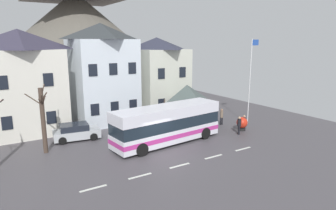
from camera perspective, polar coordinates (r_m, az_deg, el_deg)
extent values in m
cube|color=#4C484D|center=(22.14, -0.59, -9.90)|extent=(40.00, 60.00, 0.06)
cube|color=silver|center=(18.28, -14.10, -15.20)|extent=(1.60, 0.20, 0.01)
cube|color=silver|center=(19.26, -5.37, -13.37)|extent=(1.60, 0.20, 0.01)
cube|color=silver|center=(20.65, 2.24, -11.50)|extent=(1.60, 0.20, 0.01)
cube|color=silver|center=(22.35, 8.70, -9.74)|extent=(1.60, 0.20, 0.01)
cube|color=silver|center=(24.30, 14.14, -8.15)|extent=(1.60, 0.20, 0.01)
cube|color=silver|center=(29.80, -25.94, 2.24)|extent=(6.82, 5.60, 7.55)
pyramid|color=#353144|center=(29.46, -26.80, 11.18)|extent=(6.82, 5.60, 1.76)
cube|color=black|center=(27.29, -28.42, -3.07)|extent=(0.80, 0.06, 1.10)
cube|color=black|center=(27.66, -21.39, -2.24)|extent=(0.80, 0.06, 1.10)
cube|color=black|center=(26.70, -29.14, 3.75)|extent=(0.80, 0.06, 1.10)
cube|color=black|center=(27.08, -21.93, 4.51)|extent=(0.80, 0.06, 1.10)
cube|color=silver|center=(31.63, -12.40, 4.52)|extent=(5.87, 6.10, 8.44)
pyramid|color=#32373A|center=(31.38, -12.83, 13.62)|extent=(5.87, 6.10, 1.59)
cube|color=black|center=(28.52, -13.79, -0.87)|extent=(0.80, 0.06, 1.10)
cube|color=black|center=(29.17, -10.14, -0.42)|extent=(0.80, 0.06, 1.10)
cube|color=black|center=(29.93, -6.67, 0.01)|extent=(0.80, 0.06, 1.10)
cube|color=black|center=(27.94, -14.17, 6.48)|extent=(0.80, 0.06, 1.10)
cube|color=black|center=(28.60, -10.42, 6.77)|extent=(0.80, 0.06, 1.10)
cube|color=black|center=(29.38, -6.85, 7.02)|extent=(0.80, 0.06, 1.10)
cube|color=beige|center=(34.60, -2.13, 4.53)|extent=(5.32, 6.45, 7.37)
pyramid|color=#2E3042|center=(34.29, -2.19, 11.73)|extent=(5.32, 6.45, 1.30)
cube|color=black|center=(31.50, -1.24, 0.23)|extent=(0.80, 0.06, 1.10)
cube|color=black|center=(32.91, 2.74, 0.74)|extent=(0.80, 0.06, 1.10)
cube|color=black|center=(30.99, -1.27, 6.03)|extent=(0.80, 0.06, 1.10)
cube|color=black|center=(32.43, 2.80, 6.29)|extent=(0.80, 0.06, 1.10)
cone|color=#605B52|center=(51.95, -16.97, 11.36)|extent=(38.14, 38.14, 15.98)
cube|color=white|center=(24.66, -0.14, -5.51)|extent=(9.70, 3.32, 1.09)
cube|color=#BF338C|center=(24.64, -0.14, -5.39)|extent=(9.72, 3.35, 0.36)
cube|color=#19232D|center=(24.37, -0.14, -3.27)|extent=(9.60, 3.27, 0.92)
cube|color=white|center=(24.15, -0.14, -1.23)|extent=(9.70, 3.32, 0.86)
cube|color=#19232D|center=(27.44, 7.81, -1.61)|extent=(0.25, 2.03, 0.88)
cylinder|color=black|center=(27.57, 3.75, -4.26)|extent=(1.02, 0.37, 1.00)
cylinder|color=black|center=(25.95, 7.14, -5.39)|extent=(1.02, 0.37, 1.00)
cylinder|color=black|center=(23.99, -8.04, -6.90)|extent=(1.02, 0.37, 1.00)
cylinder|color=black|center=(22.11, -5.03, -8.51)|extent=(1.02, 0.37, 1.00)
cylinder|color=#473D33|center=(30.88, -0.67, -1.08)|extent=(0.14, 0.14, 2.40)
cylinder|color=#473D33|center=(32.68, 4.27, -0.38)|extent=(0.14, 0.14, 2.40)
cylinder|color=#473D33|center=(28.20, 2.82, -2.39)|extent=(0.14, 0.14, 2.40)
cylinder|color=#473D33|center=(30.16, 7.98, -1.53)|extent=(0.14, 0.14, 2.40)
pyramid|color=#45524F|center=(30.03, 3.65, 2.39)|extent=(3.60, 3.60, 1.58)
cube|color=navy|center=(31.98, 5.46, -1.94)|extent=(4.27, 1.90, 0.67)
cube|color=#1E232D|center=(31.98, 5.78, -0.86)|extent=(2.58, 1.63, 0.50)
cylinder|color=black|center=(30.55, 4.44, -2.97)|extent=(0.65, 0.22, 0.64)
cylinder|color=black|center=(31.84, 2.56, -2.32)|extent=(0.65, 0.22, 0.64)
cylinder|color=black|center=(32.31, 8.31, -2.22)|extent=(0.65, 0.22, 0.64)
cylinder|color=black|center=(33.52, 6.38, -1.64)|extent=(0.65, 0.22, 0.64)
cube|color=silver|center=(26.79, -17.05, -5.22)|extent=(4.03, 2.36, 0.69)
cube|color=#1E232D|center=(26.60, -17.53, -4.03)|extent=(2.49, 1.93, 0.50)
cylinder|color=black|center=(27.86, -14.70, -4.85)|extent=(0.66, 0.28, 0.64)
cylinder|color=black|center=(26.17, -14.01, -5.93)|extent=(0.66, 0.28, 0.64)
cylinder|color=black|center=(27.59, -19.87, -5.36)|extent=(0.66, 0.28, 0.64)
cylinder|color=black|center=(25.89, -19.52, -6.48)|extent=(0.66, 0.28, 0.64)
cylinder|color=black|center=(29.06, 14.10, -3.99)|extent=(0.16, 0.16, 0.76)
cylinder|color=black|center=(28.99, 14.47, -4.04)|extent=(0.16, 0.16, 0.76)
cylinder|color=#512323|center=(28.86, 14.35, -2.84)|extent=(0.29, 0.29, 0.56)
sphere|color=tan|center=(28.77, 14.39, -2.10)|extent=(0.21, 0.21, 0.21)
cylinder|color=#2D2D38|center=(28.83, 5.41, -3.75)|extent=(0.18, 0.18, 0.81)
cylinder|color=#2D2D38|center=(28.63, 5.46, -3.86)|extent=(0.18, 0.18, 0.81)
cylinder|color=black|center=(28.54, 5.46, -2.45)|extent=(0.33, 0.33, 0.70)
sphere|color=#9E7A60|center=(28.43, 5.48, -1.54)|extent=(0.24, 0.24, 0.24)
cylinder|color=black|center=(30.47, 10.03, -3.01)|extent=(0.13, 0.13, 0.80)
cylinder|color=black|center=(30.58, 10.32, -2.97)|extent=(0.13, 0.13, 0.80)
cylinder|color=#7F6B56|center=(30.35, 10.22, -1.74)|extent=(0.29, 0.29, 0.67)
sphere|color=#9E7A60|center=(30.25, 10.25, -0.92)|extent=(0.22, 0.22, 0.22)
cylinder|color=black|center=(27.66, 13.42, -4.71)|extent=(0.16, 0.16, 0.82)
cylinder|color=black|center=(27.86, 13.39, -4.59)|extent=(0.16, 0.16, 0.82)
cylinder|color=black|center=(27.57, 13.47, -3.29)|extent=(0.34, 0.34, 0.65)
sphere|color=tan|center=(27.46, 13.52, -2.40)|extent=(0.23, 0.23, 0.23)
cube|color=#33473D|center=(32.50, 2.84, -1.78)|extent=(1.59, 0.45, 0.08)
cube|color=#33473D|center=(32.63, 2.61, -1.33)|extent=(1.59, 0.06, 0.40)
cube|color=#2D2D33|center=(32.16, 1.78, -2.34)|extent=(0.08, 0.36, 0.45)
cube|color=#2D2D33|center=(32.96, 3.86, -2.00)|extent=(0.08, 0.36, 0.45)
cylinder|color=silver|center=(30.65, 15.36, 4.16)|extent=(0.10, 0.10, 8.48)
cube|color=#264CA5|center=(30.71, 16.35, 11.41)|extent=(0.90, 0.03, 0.56)
cylinder|color=black|center=(29.08, 13.91, -4.49)|extent=(0.63, 0.63, 0.25)
sphere|color=red|center=(28.90, 13.98, -3.27)|extent=(1.04, 1.04, 1.04)
cylinder|color=#47382D|center=(23.97, -22.76, -2.83)|extent=(0.33, 0.33, 4.96)
cylinder|color=#47382D|center=(23.43, -22.73, 0.70)|extent=(0.32, 0.59, 0.83)
cylinder|color=#47382D|center=(23.87, -24.38, 1.00)|extent=(1.08, 0.74, 0.87)
cylinder|color=#47382D|center=(23.19, -23.03, 0.81)|extent=(0.19, 0.94, 1.01)
cylinder|color=#47382D|center=(23.28, -23.24, 0.59)|extent=(0.36, 0.78, 0.59)
cylinder|color=#47382D|center=(23.88, -22.86, 2.47)|extent=(0.50, 0.75, 0.97)
cylinder|color=#47382D|center=(23.28, -22.64, 1.51)|extent=(0.41, 0.74, 0.71)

